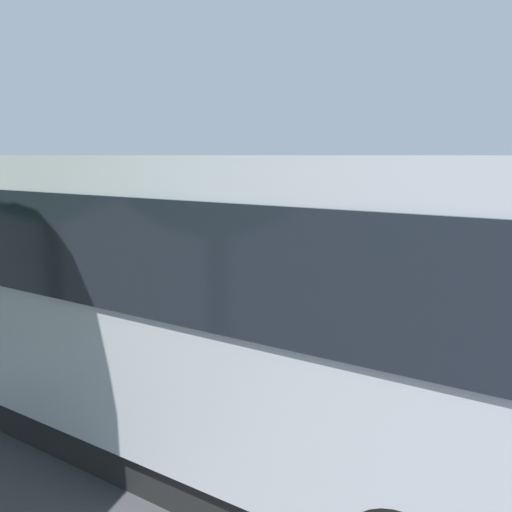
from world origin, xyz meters
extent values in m
plane|color=#424247|center=(0.00, 0.00, 0.00)|extent=(80.00, 80.00, 0.00)
cube|color=#B7BABF|center=(-0.86, 4.77, 1.85)|extent=(9.44, 2.91, 2.80)
cube|color=black|center=(-0.92, 3.50, 2.41)|extent=(7.84, 0.39, 1.01)
cube|color=black|center=(-0.81, 6.04, 2.41)|extent=(7.84, 0.39, 1.01)
cube|color=#198C3F|center=(-0.92, 3.51, 1.29)|extent=(8.21, 0.40, 0.28)
cube|color=black|center=(-0.86, 4.77, 0.23)|extent=(8.69, 2.68, 0.45)
torus|color=black|center=(2.35, 3.50, 0.50)|extent=(1.01, 0.36, 1.00)
torus|color=black|center=(-4.18, 3.79, 0.50)|extent=(1.01, 0.36, 1.00)
cylinder|color=black|center=(-3.28, 2.18, 0.46)|extent=(0.13, 0.13, 0.75)
cube|color=black|center=(-3.29, 2.14, 0.05)|extent=(0.12, 0.27, 0.10)
cylinder|color=black|center=(-3.44, 2.20, 0.46)|extent=(0.13, 0.13, 0.75)
cube|color=black|center=(-3.45, 2.16, 0.05)|extent=(0.12, 0.27, 0.10)
cube|color=#3F594C|center=(-3.36, 2.19, 1.14)|extent=(0.41, 0.32, 0.62)
cylinder|color=#3F594C|center=(-3.12, 2.17, 1.16)|extent=(0.10, 0.10, 0.59)
sphere|color=tan|center=(-3.12, 2.17, 0.86)|extent=(0.10, 0.10, 0.09)
cylinder|color=#3F594C|center=(-3.60, 2.22, 1.16)|extent=(0.10, 0.10, 0.59)
sphere|color=tan|center=(-3.60, 2.22, 0.86)|extent=(0.10, 0.10, 0.09)
sphere|color=tan|center=(-3.36, 2.19, 1.58)|extent=(0.25, 0.25, 0.22)
cylinder|color=black|center=(-2.12, 2.00, 0.48)|extent=(0.12, 0.12, 0.78)
cube|color=black|center=(-2.12, 1.96, 0.05)|extent=(0.10, 0.26, 0.10)
cylinder|color=black|center=(-2.28, 1.99, 0.48)|extent=(0.12, 0.12, 0.78)
cube|color=black|center=(-2.28, 1.95, 0.05)|extent=(0.10, 0.26, 0.10)
cube|color=navy|center=(-2.20, 1.99, 1.20)|extent=(0.38, 0.29, 0.65)
cylinder|color=navy|center=(-1.96, 2.00, 1.21)|extent=(0.09, 0.09, 0.62)
sphere|color=tan|center=(-1.96, 2.00, 0.90)|extent=(0.09, 0.09, 0.09)
cylinder|color=navy|center=(-2.44, 1.99, 1.21)|extent=(0.09, 0.09, 0.62)
sphere|color=tan|center=(-2.44, 1.99, 0.90)|extent=(0.09, 0.09, 0.09)
sphere|color=tan|center=(-2.20, 1.99, 1.66)|extent=(0.24, 0.24, 0.24)
cylinder|color=black|center=(-0.75, 2.09, 0.47)|extent=(0.14, 0.14, 0.77)
cube|color=black|center=(-0.74, 2.05, 0.05)|extent=(0.15, 0.28, 0.10)
cylinder|color=black|center=(-0.90, 2.06, 0.47)|extent=(0.14, 0.14, 0.77)
cube|color=black|center=(-0.89, 2.02, 0.05)|extent=(0.15, 0.28, 0.10)
cube|color=maroon|center=(-0.82, 2.07, 1.18)|extent=(0.43, 0.36, 0.64)
cylinder|color=maroon|center=(-0.59, 2.13, 1.20)|extent=(0.11, 0.11, 0.61)
sphere|color=tan|center=(-0.59, 2.13, 0.89)|extent=(0.11, 0.11, 0.09)
cylinder|color=maroon|center=(-1.06, 2.02, 1.20)|extent=(0.11, 0.11, 0.61)
sphere|color=tan|center=(-1.06, 2.02, 0.89)|extent=(0.11, 0.11, 0.09)
sphere|color=tan|center=(-0.82, 2.07, 1.64)|extent=(0.28, 0.28, 0.23)
cylinder|color=black|center=(0.46, 2.06, 0.47)|extent=(0.14, 0.14, 0.77)
cube|color=black|center=(0.45, 2.02, 0.05)|extent=(0.15, 0.27, 0.10)
cylinder|color=black|center=(0.30, 2.09, 0.47)|extent=(0.14, 0.14, 0.77)
cube|color=black|center=(0.29, 2.05, 0.05)|extent=(0.15, 0.27, 0.10)
cube|color=silver|center=(0.38, 2.08, 1.17)|extent=(0.43, 0.35, 0.64)
cylinder|color=silver|center=(0.61, 2.03, 1.19)|extent=(0.11, 0.11, 0.61)
sphere|color=tan|center=(0.61, 2.03, 0.89)|extent=(0.11, 0.11, 0.09)
cylinder|color=silver|center=(0.14, 2.12, 1.19)|extent=(0.11, 0.11, 0.61)
sphere|color=tan|center=(0.14, 2.12, 0.89)|extent=(0.11, 0.11, 0.09)
sphere|color=tan|center=(0.38, 2.08, 1.63)|extent=(0.27, 0.27, 0.23)
cylinder|color=black|center=(1.61, 1.90, 0.46)|extent=(0.13, 0.13, 0.75)
cube|color=black|center=(1.62, 1.86, 0.05)|extent=(0.13, 0.27, 0.10)
cylinder|color=black|center=(1.45, 1.88, 0.46)|extent=(0.13, 0.13, 0.75)
cube|color=black|center=(1.46, 1.84, 0.05)|extent=(0.13, 0.27, 0.10)
cube|color=#D8F233|center=(1.53, 1.89, 1.15)|extent=(0.41, 0.32, 0.63)
cube|color=silver|center=(1.53, 1.89, 1.15)|extent=(0.42, 0.34, 0.06)
cylinder|color=#D8F233|center=(1.77, 1.92, 1.16)|extent=(0.10, 0.10, 0.60)
sphere|color=tan|center=(1.77, 1.92, 0.87)|extent=(0.10, 0.10, 0.09)
cylinder|color=#D8F233|center=(1.29, 1.86, 1.16)|extent=(0.10, 0.10, 0.60)
sphere|color=tan|center=(1.29, 1.86, 0.87)|extent=(0.10, 0.10, 0.09)
sphere|color=tan|center=(1.53, 1.89, 1.60)|extent=(0.25, 0.25, 0.23)
torus|color=black|center=(2.78, 2.87, 0.30)|extent=(0.61, 0.27, 0.60)
cylinder|color=silver|center=(2.78, 2.87, 0.30)|extent=(0.14, 0.13, 0.12)
torus|color=black|center=(1.38, 2.51, 0.30)|extent=(0.61, 0.27, 0.60)
cylinder|color=silver|center=(1.38, 2.51, 0.30)|extent=(0.15, 0.15, 0.12)
cylinder|color=silver|center=(2.73, 2.86, 0.65)|extent=(0.32, 0.13, 0.67)
cube|color=#0C19B2|center=(2.15, 2.71, 0.63)|extent=(0.88, 0.48, 0.36)
cube|color=black|center=(1.69, 2.59, 0.68)|extent=(0.56, 0.34, 0.20)
cylinder|color=silver|center=(1.76, 2.76, 0.42)|extent=(0.46, 0.19, 0.08)
cylinder|color=black|center=(2.69, 2.85, 0.95)|extent=(0.18, 0.57, 0.04)
torus|color=black|center=(3.53, -3.20, 0.30)|extent=(0.61, 0.33, 0.60)
cylinder|color=silver|center=(3.53, -3.20, 0.30)|extent=(0.15, 0.14, 0.12)
torus|color=black|center=(4.89, -3.71, 0.30)|extent=(0.61, 0.33, 0.60)
cylinder|color=silver|center=(4.89, -3.71, 0.30)|extent=(0.15, 0.15, 0.12)
cylinder|color=silver|center=(3.58, -3.22, 0.65)|extent=(0.31, 0.16, 0.67)
cube|color=#0C19B2|center=(4.14, -3.43, 0.63)|extent=(0.88, 0.56, 0.36)
cube|color=black|center=(4.59, -3.60, 0.68)|extent=(0.56, 0.39, 0.20)
cylinder|color=silver|center=(4.43, -3.69, 0.42)|extent=(0.45, 0.23, 0.08)
cylinder|color=black|center=(3.62, -3.23, 0.95)|extent=(0.24, 0.56, 0.04)
cube|color=black|center=(4.21, -3.45, 0.92)|extent=(0.64, 0.51, 0.51)
sphere|color=white|center=(3.83, -3.31, 1.10)|extent=(0.34, 0.34, 0.26)
cylinder|color=black|center=(4.00, -3.18, 0.92)|extent=(0.42, 0.23, 0.33)
cylinder|color=black|center=(4.43, -3.35, 0.60)|extent=(0.13, 0.13, 0.40)
cylinder|color=black|center=(3.87, -3.52, 0.92)|extent=(0.42, 0.23, 0.33)
cylinder|color=black|center=(4.31, -3.68, 0.60)|extent=(0.13, 0.13, 0.40)
cube|color=orange|center=(2.11, -3.85, 0.01)|extent=(0.34, 0.34, 0.03)
cone|color=orange|center=(2.11, -3.85, 0.33)|extent=(0.26, 0.26, 0.60)
cylinder|color=white|center=(2.11, -3.85, 0.30)|extent=(0.19, 0.19, 0.07)
cube|color=white|center=(-3.37, -0.52, 0.00)|extent=(0.14, 4.72, 0.01)
cube|color=white|center=(-0.43, -0.52, 0.00)|extent=(0.14, 4.92, 0.01)
cube|color=white|center=(2.51, -0.52, 0.00)|extent=(0.14, 4.70, 0.01)
cube|color=white|center=(5.45, -0.52, 0.00)|extent=(0.13, 3.88, 0.01)
camera|label=1|loc=(-4.63, 9.21, 3.25)|focal=35.57mm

